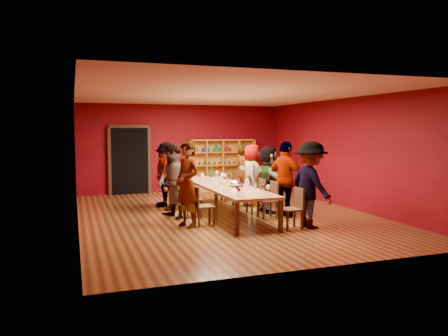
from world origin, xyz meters
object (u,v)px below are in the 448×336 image
(chair_person_right_0, at_px, (294,206))
(chair_person_right_3, at_px, (244,189))
(chair_person_left_4, at_px, (174,188))
(spittoon_bowl, at_px, (235,183))
(person_left_2, at_px, (173,181))
(person_left_4, at_px, (163,176))
(wine_bottle, at_px, (212,173))
(chair_person_left_1, at_px, (201,204))
(chair_person_left_3, at_px, (179,191))
(chair_person_right_1, at_px, (270,198))
(chair_person_right_2, at_px, (258,194))
(person_right_3, at_px, (252,175))
(person_right_2, at_px, (269,179))
(chair_person_right_4, at_px, (231,184))
(person_left_3, at_px, (169,176))
(person_right_4, at_px, (243,173))
(person_right_1, at_px, (286,179))
(person_left_1, at_px, (187,184))
(tasting_table, at_px, (224,187))
(chair_person_left_2, at_px, (189,197))
(shelving_unit, at_px, (222,162))
(person_right_0, at_px, (311,185))

(chair_person_right_0, xyz_separation_m, chair_person_right_3, (0.00, 2.96, 0.00))
(chair_person_left_4, relative_size, spittoon_bowl, 2.76)
(person_left_2, height_order, spittoon_bowl, person_left_2)
(person_left_4, bearing_deg, wine_bottle, 108.57)
(chair_person_left_1, height_order, chair_person_right_3, same)
(person_left_2, relative_size, chair_person_left_3, 2.03)
(chair_person_right_1, xyz_separation_m, chair_person_right_2, (0.00, 0.72, 0.00))
(chair_person_left_1, bearing_deg, person_right_3, 43.98)
(person_right_2, bearing_deg, chair_person_right_4, 10.89)
(person_left_3, xyz_separation_m, person_right_4, (2.47, 0.88, -0.07))
(chair_person_right_1, relative_size, person_right_1, 0.48)
(person_left_1, height_order, spittoon_bowl, person_left_1)
(tasting_table, bearing_deg, chair_person_right_4, 65.26)
(chair_person_left_2, relative_size, chair_person_left_4, 1.00)
(shelving_unit, relative_size, chair_person_left_4, 2.70)
(person_left_1, relative_size, person_left_3, 1.04)
(tasting_table, xyz_separation_m, person_right_2, (1.20, -0.04, 0.17))
(chair_person_left_2, relative_size, person_right_1, 0.48)
(person_left_3, xyz_separation_m, chair_person_right_2, (2.10, -1.14, -0.42))
(person_left_2, bearing_deg, chair_person_right_4, 113.89)
(chair_person_left_1, bearing_deg, person_right_1, 6.64)
(chair_person_left_4, relative_size, wine_bottle, 2.72)
(chair_person_left_2, distance_m, chair_person_right_2, 1.82)
(tasting_table, distance_m, person_left_4, 2.09)
(person_left_4, distance_m, person_right_0, 4.46)
(chair_person_left_1, distance_m, chair_person_right_3, 2.71)
(chair_person_left_4, height_order, person_right_3, person_right_3)
(person_left_1, bearing_deg, chair_person_left_2, 138.75)
(chair_person_right_0, relative_size, chair_person_right_3, 1.00)
(person_left_1, bearing_deg, chair_person_right_2, 90.38)
(person_left_2, distance_m, chair_person_right_1, 2.38)
(person_left_2, relative_size, person_right_4, 1.07)
(tasting_table, bearing_deg, shelving_unit, 72.08)
(chair_person_left_4, bearing_deg, person_left_1, -96.41)
(person_left_2, bearing_deg, chair_person_left_3, 141.94)
(chair_person_left_4, relative_size, person_left_4, 0.52)
(chair_person_left_2, xyz_separation_m, chair_person_right_1, (1.82, -0.74, 0.00))
(chair_person_right_0, bearing_deg, person_left_1, 155.70)
(person_left_1, height_order, person_left_2, person_left_1)
(chair_person_left_3, xyz_separation_m, person_right_3, (2.08, -0.11, 0.37))
(chair_person_right_2, xyz_separation_m, person_right_3, (0.26, 1.03, 0.37))
(tasting_table, xyz_separation_m, chair_person_right_4, (0.91, 1.97, -0.20))
(chair_person_right_2, relative_size, spittoon_bowl, 2.76)
(person_right_1, xyz_separation_m, chair_person_right_4, (-0.41, 2.73, -0.43))
(person_left_1, distance_m, chair_person_right_4, 3.70)
(chair_person_left_2, relative_size, chair_person_right_1, 1.00)
(chair_person_right_2, xyz_separation_m, spittoon_bowl, (-0.74, -0.26, 0.33))
(chair_person_left_2, relative_size, person_left_4, 0.52)
(chair_person_left_3, bearing_deg, person_left_2, -110.14)
(chair_person_right_1, height_order, person_right_4, person_right_4)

